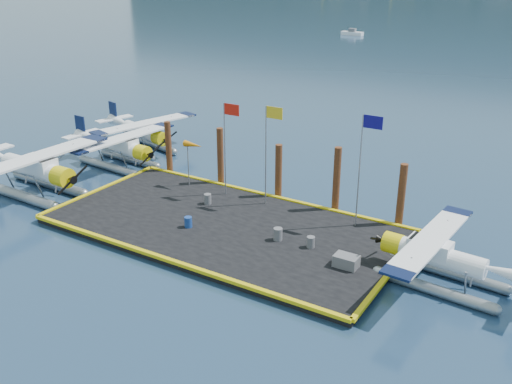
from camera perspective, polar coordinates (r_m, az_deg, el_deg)
ground at (r=33.04m, az=-3.19°, el=-3.82°), size 4000.00×4000.00×0.00m
dock at (r=32.96m, az=-3.20°, el=-3.51°), size 20.00×10.00×0.40m
dock_bumpers at (r=32.83m, az=-3.21°, el=-3.05°), size 20.25×10.25×0.18m
seaplane_a at (r=39.92m, az=-21.17°, el=1.89°), size 9.59×10.56×3.77m
seaplane_b at (r=43.66m, az=-13.33°, el=4.18°), size 8.33×9.18×3.26m
seaplane_c at (r=47.16m, az=-11.17°, el=5.70°), size 8.54×9.21×3.27m
seaplane_d at (r=28.51m, az=17.55°, el=-6.37°), size 7.88×8.69×3.08m
drum_0 at (r=35.49m, az=-4.86°, el=-0.70°), size 0.45×0.45×0.64m
drum_1 at (r=30.87m, az=2.20°, el=-4.23°), size 0.49×0.49×0.69m
drum_2 at (r=30.24m, az=5.49°, el=-5.01°), size 0.43×0.43×0.61m
drum_3 at (r=32.54m, az=-6.79°, el=-3.00°), size 0.44×0.44×0.62m
crate at (r=28.66m, az=9.01°, el=-6.84°), size 1.19×0.80×0.60m
flagpole_red at (r=35.59m, az=-2.89°, el=5.71°), size 1.14×0.08×6.00m
flagpole_yellow at (r=34.01m, az=1.29°, el=5.15°), size 1.14×0.08×6.20m
flagpole_blue at (r=31.50m, az=10.74°, el=3.69°), size 1.14×0.08×6.50m
windsock at (r=37.49m, az=-6.31°, el=4.60°), size 1.40×0.44×3.12m
piling_0 at (r=41.15m, az=-8.72°, el=4.28°), size 0.44×0.44×4.00m
piling_1 at (r=38.47m, az=-3.58°, el=3.38°), size 0.44×0.44×4.20m
piling_2 at (r=36.26m, az=2.26°, el=1.88°), size 0.44×0.44×3.80m
piling_3 at (r=34.51m, az=8.05°, el=1.04°), size 0.44×0.44×4.30m
piling_4 at (r=33.31m, az=14.31°, el=-0.53°), size 0.44×0.44×4.00m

